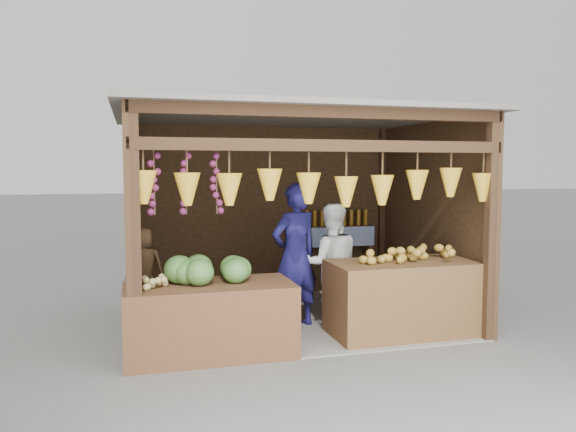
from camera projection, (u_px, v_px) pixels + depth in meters
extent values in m
plane|color=#514F49|center=(291.00, 320.00, 7.31)|extent=(80.00, 80.00, 0.00)
cube|color=slate|center=(291.00, 319.00, 7.31)|extent=(4.00, 3.00, 0.02)
cube|color=black|center=(265.00, 212.00, 8.64)|extent=(4.00, 0.06, 2.60)
cube|color=black|center=(129.00, 225.00, 6.67)|extent=(0.06, 3.00, 2.60)
cube|color=black|center=(430.00, 217.00, 7.73)|extent=(0.06, 3.00, 2.60)
cube|color=#605B54|center=(291.00, 116.00, 7.09)|extent=(4.30, 3.30, 0.06)
cube|color=black|center=(135.00, 239.00, 5.30)|extent=(0.11, 0.11, 2.60)
cube|color=black|center=(491.00, 228.00, 6.33)|extent=(0.11, 0.11, 2.60)
cube|color=black|center=(134.00, 215.00, 8.07)|extent=(0.11, 0.11, 2.60)
cube|color=black|center=(382.00, 210.00, 9.10)|extent=(0.11, 0.11, 2.60)
cube|color=black|center=(329.00, 146.00, 5.74)|extent=(4.00, 0.12, 0.12)
cube|color=black|center=(329.00, 112.00, 5.71)|extent=(4.00, 0.12, 0.12)
cube|color=#382314|center=(333.00, 228.00, 8.75)|extent=(1.25, 0.30, 0.05)
cube|color=#382314|center=(297.00, 262.00, 8.64)|extent=(0.05, 0.28, 1.05)
cube|color=#382314|center=(367.00, 259.00, 8.95)|extent=(0.05, 0.28, 1.05)
cube|color=blue|center=(337.00, 237.00, 8.60)|extent=(1.25, 0.02, 0.30)
cube|color=#4E2E1A|center=(210.00, 319.00, 5.91)|extent=(1.76, 0.85, 0.76)
cube|color=#50311A|center=(402.00, 298.00, 6.62)|extent=(1.71, 0.85, 0.88)
cube|color=black|center=(145.00, 318.00, 6.86)|extent=(0.31, 0.31, 0.29)
imported|color=#151347|center=(295.00, 256.00, 6.89)|extent=(0.76, 0.63, 1.80)
imported|color=white|center=(331.00, 264.00, 7.08)|extent=(0.85, 0.73, 1.53)
imported|color=brown|center=(144.00, 267.00, 6.81)|extent=(0.52, 0.38, 0.97)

